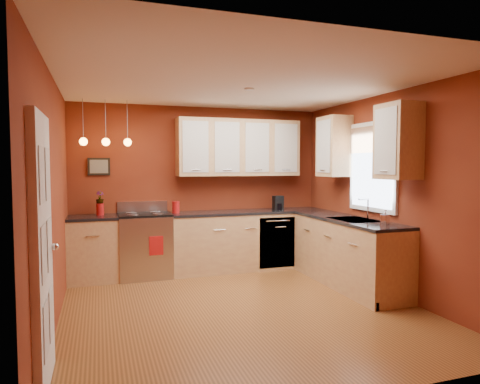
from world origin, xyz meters
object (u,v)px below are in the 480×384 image
object	(u,v)px
sink	(354,221)
coffee_maker	(278,203)
gas_range	(145,245)
red_canister	(176,207)
soap_pump	(385,217)

from	to	relation	value
sink	coffee_maker	size ratio (longest dim) A/B	3.09
coffee_maker	sink	bearing A→B (deg)	-73.66
gas_range	red_canister	distance (m)	0.72
red_canister	gas_range	bearing A→B (deg)	-179.07
gas_range	soap_pump	size ratio (longest dim) A/B	6.05
gas_range	soap_pump	world-z (taller)	soap_pump
sink	red_canister	world-z (taller)	sink
sink	soap_pump	world-z (taller)	sink
sink	coffee_maker	bearing A→B (deg)	106.70
gas_range	coffee_maker	size ratio (longest dim) A/B	4.90
gas_range	sink	size ratio (longest dim) A/B	1.59
sink	soap_pump	distance (m)	0.57
sink	gas_range	bearing A→B (deg)	150.22
coffee_maker	soap_pump	xyz separation A→B (m)	(0.53, -2.07, -0.01)
coffee_maker	red_canister	bearing A→B (deg)	179.94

